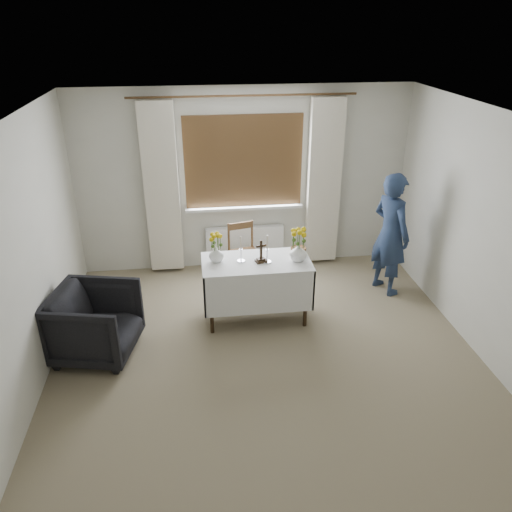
{
  "coord_description": "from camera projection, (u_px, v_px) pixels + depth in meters",
  "views": [
    {
      "loc": [
        -0.67,
        -4.01,
        3.31
      ],
      "look_at": [
        -0.05,
        0.82,
        0.93
      ],
      "focal_mm": 35.0,
      "sensor_mm": 36.0,
      "label": 1
    }
  ],
  "objects": [
    {
      "name": "candlestick_right",
      "position": [
        267.0,
        249.0,
        5.58
      ],
      "size": [
        0.12,
        0.12,
        0.33
      ],
      "primitive_type": null,
      "rotation": [
        0.0,
        0.0,
        -0.26
      ],
      "color": "silver",
      "rests_on": "altar_table"
    },
    {
      "name": "flower_vase_left",
      "position": [
        216.0,
        254.0,
        5.64
      ],
      "size": [
        0.2,
        0.2,
        0.18
      ],
      "primitive_type": "imported",
      "rotation": [
        0.0,
        0.0,
        -0.2
      ],
      "color": "white",
      "rests_on": "altar_table"
    },
    {
      "name": "wicker_basket",
      "position": [
        298.0,
        250.0,
        5.86
      ],
      "size": [
        0.23,
        0.23,
        0.07
      ],
      "primitive_type": "cylinder",
      "rotation": [
        0.0,
        0.0,
        0.33
      ],
      "color": "brown",
      "rests_on": "altar_table"
    },
    {
      "name": "wooden_chair",
      "position": [
        245.0,
        255.0,
        6.61
      ],
      "size": [
        0.46,
        0.46,
        0.83
      ],
      "primitive_type": null,
      "rotation": [
        0.0,
        0.0,
        0.23
      ],
      "color": "#4F3B1B",
      "rests_on": "ground"
    },
    {
      "name": "candlestick_left",
      "position": [
        241.0,
        249.0,
        5.61
      ],
      "size": [
        0.11,
        0.11,
        0.31
      ],
      "primitive_type": null,
      "rotation": [
        0.0,
        0.0,
        0.31
      ],
      "color": "silver",
      "rests_on": "altar_table"
    },
    {
      "name": "person",
      "position": [
        390.0,
        234.0,
        6.29
      ],
      "size": [
        0.58,
        0.69,
        1.59
      ],
      "primitive_type": "imported",
      "rotation": [
        0.0,
        0.0,
        1.97
      ],
      "color": "navy",
      "rests_on": "ground"
    },
    {
      "name": "wooden_cross",
      "position": [
        261.0,
        251.0,
        5.6
      ],
      "size": [
        0.15,
        0.12,
        0.27
      ],
      "primitive_type": null,
      "rotation": [
        0.0,
        0.0,
        0.29
      ],
      "color": "black",
      "rests_on": "altar_table"
    },
    {
      "name": "flower_vase_right",
      "position": [
        298.0,
        252.0,
        5.65
      ],
      "size": [
        0.22,
        0.22,
        0.21
      ],
      "primitive_type": "imported",
      "rotation": [
        0.0,
        0.0,
        0.15
      ],
      "color": "white",
      "rests_on": "altar_table"
    },
    {
      "name": "ground",
      "position": [
        271.0,
        372.0,
        5.1
      ],
      "size": [
        5.0,
        5.0,
        0.0
      ],
      "primitive_type": "plane",
      "color": "#7F6F58",
      "rests_on": "ground"
    },
    {
      "name": "radiator",
      "position": [
        245.0,
        246.0,
        7.13
      ],
      "size": [
        1.1,
        0.1,
        0.6
      ],
      "primitive_type": "cube",
      "color": "white",
      "rests_on": "ground"
    },
    {
      "name": "armchair",
      "position": [
        95.0,
        323.0,
        5.23
      ],
      "size": [
        0.99,
        0.97,
        0.76
      ],
      "primitive_type": "imported",
      "rotation": [
        0.0,
        0.0,
        1.35
      ],
      "color": "black",
      "rests_on": "ground"
    },
    {
      "name": "altar_table",
      "position": [
        256.0,
        290.0,
        5.84
      ],
      "size": [
        1.24,
        0.64,
        0.76
      ],
      "primitive_type": "cube",
      "color": "white",
      "rests_on": "ground"
    }
  ]
}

